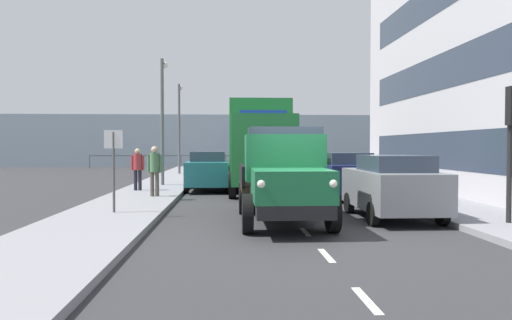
# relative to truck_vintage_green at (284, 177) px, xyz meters

# --- Properties ---
(ground_plane) EXTENTS (80.00, 80.00, 0.00)m
(ground_plane) POSITION_rel_truck_vintage_green_xyz_m (-0.36, -9.69, -1.18)
(ground_plane) COLOR #2D2D30
(sidewalk_left) EXTENTS (2.74, 45.07, 0.15)m
(sidewalk_left) POSITION_rel_truck_vintage_green_xyz_m (-5.33, -9.69, -1.10)
(sidewalk_left) COLOR gray
(sidewalk_left) RESTS_ON ground_plane
(sidewalk_right) EXTENTS (2.74, 45.07, 0.15)m
(sidewalk_right) POSITION_rel_truck_vintage_green_xyz_m (4.61, -9.69, -1.10)
(sidewalk_right) COLOR gray
(sidewalk_right) RESTS_ON ground_plane
(road_centreline_markings) EXTENTS (0.12, 41.75, 0.01)m
(road_centreline_markings) POSITION_rel_truck_vintage_green_xyz_m (-0.36, -9.07, -1.17)
(road_centreline_markings) COLOR silver
(road_centreline_markings) RESTS_ON ground_plane
(sea_horizon) EXTENTS (80.00, 0.80, 5.00)m
(sea_horizon) POSITION_rel_truck_vintage_green_xyz_m (-0.36, -35.23, 1.32)
(sea_horizon) COLOR #8C9EAD
(sea_horizon) RESTS_ON ground_plane
(seawall_railing) EXTENTS (28.08, 0.08, 1.20)m
(seawall_railing) POSITION_rel_truck_vintage_green_xyz_m (-0.36, -31.63, -0.26)
(seawall_railing) COLOR #4C5156
(seawall_railing) RESTS_ON ground_plane
(truck_vintage_green) EXTENTS (2.17, 5.64, 2.43)m
(truck_vintage_green) POSITION_rel_truck_vintage_green_xyz_m (0.00, 0.00, 0.00)
(truck_vintage_green) COLOR black
(truck_vintage_green) RESTS_ON ground_plane
(lorry_cargo_green) EXTENTS (2.58, 8.20, 3.87)m
(lorry_cargo_green) POSITION_rel_truck_vintage_green_xyz_m (0.10, -8.89, 0.90)
(lorry_cargo_green) COLOR #1E7033
(lorry_cargo_green) RESTS_ON ground_plane
(car_grey_kerbside_near) EXTENTS (1.92, 3.84, 1.72)m
(car_grey_kerbside_near) POSITION_rel_truck_vintage_green_xyz_m (-3.01, -0.69, -0.28)
(car_grey_kerbside_near) COLOR slate
(car_grey_kerbside_near) RESTS_ON ground_plane
(car_navy_kerbside_1) EXTENTS (1.92, 4.46, 1.72)m
(car_navy_kerbside_1) POSITION_rel_truck_vintage_green_xyz_m (-3.01, -6.21, -0.28)
(car_navy_kerbside_1) COLOR navy
(car_navy_kerbside_1) RESTS_ON ground_plane
(car_teal_oppositeside_0) EXTENTS (1.88, 3.96, 1.72)m
(car_teal_oppositeside_0) POSITION_rel_truck_vintage_green_xyz_m (2.29, -9.38, -0.28)
(car_teal_oppositeside_0) COLOR #1E6670
(car_teal_oppositeside_0) RESTS_ON ground_plane
(pedestrian_strolling) EXTENTS (0.53, 0.34, 1.81)m
(pedestrian_strolling) POSITION_rel_truck_vintage_green_xyz_m (4.06, -5.60, 0.04)
(pedestrian_strolling) COLOR #4C473D
(pedestrian_strolling) RESTS_ON sidewalk_right
(pedestrian_near_railing) EXTENTS (0.53, 0.34, 1.72)m
(pedestrian_near_railing) POSITION_rel_truck_vintage_green_xyz_m (5.12, -8.06, -0.02)
(pedestrian_near_railing) COLOR black
(pedestrian_near_railing) RESTS_ON sidewalk_right
(lamp_post_promenade) EXTENTS (0.32, 1.14, 5.90)m
(lamp_post_promenade) POSITION_rel_truck_vintage_green_xyz_m (4.49, -11.06, 2.53)
(lamp_post_promenade) COLOR #59595B
(lamp_post_promenade) RESTS_ON sidewalk_right
(lamp_post_far) EXTENTS (0.32, 1.14, 5.93)m
(lamp_post_far) POSITION_rel_truck_vintage_green_xyz_m (4.66, -20.60, 2.54)
(lamp_post_far) COLOR #59595B
(lamp_post_far) RESTS_ON sidewalk_right
(street_sign) EXTENTS (0.50, 0.07, 2.25)m
(street_sign) POSITION_rel_truck_vintage_green_xyz_m (4.53, -1.34, 0.50)
(street_sign) COLOR #4C4C4C
(street_sign) RESTS_ON sidewalk_right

